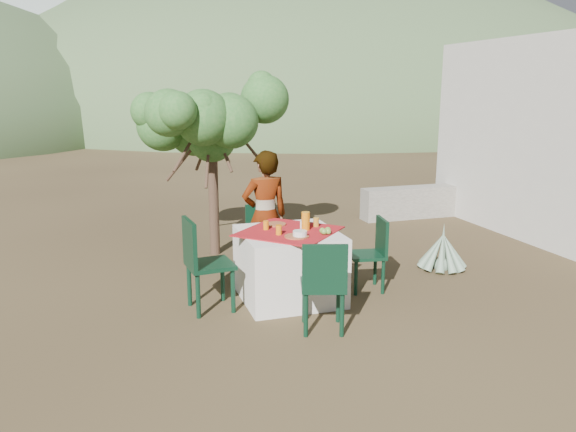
% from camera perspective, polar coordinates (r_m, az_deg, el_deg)
% --- Properties ---
extents(ground, '(160.00, 160.00, 0.00)m').
position_cam_1_polar(ground, '(5.97, 1.39, -9.31)').
color(ground, '#322517').
rests_on(ground, ground).
extents(table, '(1.30, 1.30, 0.76)m').
position_cam_1_polar(table, '(6.11, 0.11, -4.98)').
color(table, white).
rests_on(table, ground).
extents(chair_far, '(0.40, 0.40, 0.84)m').
position_cam_1_polar(chair_far, '(6.99, -2.59, -1.94)').
color(chair_far, black).
rests_on(chair_far, ground).
extents(chair_near, '(0.51, 0.51, 0.89)m').
position_cam_1_polar(chair_near, '(5.24, 3.64, -6.76)').
color(chair_near, black).
rests_on(chair_near, ground).
extents(chair_left, '(0.49, 0.49, 0.97)m').
position_cam_1_polar(chair_left, '(5.80, -8.74, -4.47)').
color(chair_left, black).
rests_on(chair_left, ground).
extents(chair_right, '(0.44, 0.44, 0.83)m').
position_cam_1_polar(chair_right, '(6.41, 8.60, -3.50)').
color(chair_right, black).
rests_on(chair_right, ground).
extents(person, '(0.60, 0.42, 1.55)m').
position_cam_1_polar(person, '(6.65, -2.35, 0.03)').
color(person, '#8C6651').
rests_on(person, ground).
extents(shrub_tree, '(1.83, 1.79, 2.15)m').
position_cam_1_polar(shrub_tree, '(7.67, -7.36, 8.61)').
color(shrub_tree, '#4A3225').
rests_on(shrub_tree, ground).
extents(agave, '(0.61, 0.63, 0.66)m').
position_cam_1_polar(agave, '(7.39, 15.42, -3.54)').
color(agave, gray).
rests_on(agave, ground).
extents(stone_wall, '(2.60, 0.35, 0.55)m').
position_cam_1_polar(stone_wall, '(10.37, 14.28, 1.48)').
color(stone_wall, gray).
rests_on(stone_wall, ground).
extents(hill_near_right, '(48.00, 48.00, 20.00)m').
position_cam_1_polar(hill_near_right, '(43.53, 1.05, 9.93)').
color(hill_near_right, '#39502D').
rests_on(hill_near_right, ground).
extents(hill_far_center, '(60.00, 60.00, 24.00)m').
position_cam_1_polar(hill_far_center, '(57.31, -19.97, 9.89)').
color(hill_far_center, slate).
rests_on(hill_far_center, ground).
extents(hill_far_right, '(36.00, 36.00, 14.00)m').
position_cam_1_polar(hill_far_right, '(59.30, 12.92, 10.41)').
color(hill_far_right, slate).
rests_on(hill_far_right, ground).
extents(plate_far, '(0.24, 0.24, 0.01)m').
position_cam_1_polar(plate_far, '(6.26, -1.29, -0.84)').
color(plate_far, brown).
rests_on(plate_far, table).
extents(plate_near, '(0.25, 0.25, 0.01)m').
position_cam_1_polar(plate_near, '(5.75, 0.84, -2.08)').
color(plate_near, brown).
rests_on(plate_near, table).
extents(glass_far, '(0.06, 0.06, 0.10)m').
position_cam_1_polar(glass_far, '(6.05, -2.26, -0.94)').
color(glass_far, orange).
rests_on(glass_far, table).
extents(glass_near, '(0.06, 0.06, 0.10)m').
position_cam_1_polar(glass_near, '(5.83, -0.94, -1.42)').
color(glass_near, orange).
rests_on(glass_near, table).
extents(juice_pitcher, '(0.09, 0.09, 0.20)m').
position_cam_1_polar(juice_pitcher, '(6.02, 1.80, -0.50)').
color(juice_pitcher, orange).
rests_on(juice_pitcher, table).
extents(bowl_plate, '(0.19, 0.19, 0.01)m').
position_cam_1_polar(bowl_plate, '(5.75, 1.22, -2.10)').
color(bowl_plate, brown).
rests_on(bowl_plate, table).
extents(white_bowl, '(0.15, 0.15, 0.05)m').
position_cam_1_polar(white_bowl, '(5.74, 1.22, -1.78)').
color(white_bowl, silver).
rests_on(white_bowl, bowl_plate).
extents(jar_left, '(0.06, 0.06, 0.10)m').
position_cam_1_polar(jar_left, '(6.18, 2.87, -0.63)').
color(jar_left, '#BF7C21').
rests_on(jar_left, table).
extents(jar_right, '(0.07, 0.07, 0.11)m').
position_cam_1_polar(jar_right, '(6.26, 1.93, -0.41)').
color(jar_right, '#BF7C21').
rests_on(jar_right, table).
extents(napkin_holder, '(0.07, 0.05, 0.08)m').
position_cam_1_polar(napkin_holder, '(6.10, 1.53, -0.89)').
color(napkin_holder, silver).
rests_on(napkin_holder, table).
extents(fruit_cluster, '(0.13, 0.12, 0.06)m').
position_cam_1_polar(fruit_cluster, '(5.88, 3.83, -1.52)').
color(fruit_cluster, olive).
rests_on(fruit_cluster, table).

